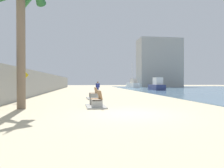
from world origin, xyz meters
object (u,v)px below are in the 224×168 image
(bench_far, at_px, (94,96))
(boat_far_right, at_px, (157,85))
(person_walking, at_px, (98,87))
(palm_tree, at_px, (20,6))
(boat_mid_bay, at_px, (133,84))
(pedestrian_sign, at_px, (23,82))
(bench_near, at_px, (96,103))

(bench_far, bearing_deg, boat_far_right, 54.03)
(person_walking, relative_size, boat_far_right, 0.35)
(palm_tree, relative_size, boat_mid_bay, 1.01)
(palm_tree, bearing_deg, pedestrian_sign, 104.98)
(bench_far, relative_size, person_walking, 1.44)
(palm_tree, xyz_separation_m, boat_mid_bay, (15.54, 38.90, -4.65))
(person_walking, bearing_deg, bench_far, -96.52)
(boat_far_right, xyz_separation_m, pedestrian_sign, (-16.81, -18.18, 0.66))
(palm_tree, xyz_separation_m, bench_far, (4.18, 6.06, -5.30))
(boat_mid_bay, xyz_separation_m, pedestrian_sign, (-16.57, -35.04, 0.60))
(palm_tree, height_order, boat_mid_bay, palm_tree)
(bench_far, bearing_deg, palm_tree, -124.61)
(person_walking, bearing_deg, boat_mid_bay, 67.96)
(palm_tree, distance_m, boat_far_right, 27.51)
(bench_near, bearing_deg, palm_tree, -175.43)
(pedestrian_sign, bearing_deg, person_walking, 56.07)
(person_walking, height_order, boat_mid_bay, boat_mid_bay)
(pedestrian_sign, bearing_deg, boat_mid_bay, 64.70)
(person_walking, height_order, pedestrian_sign, pedestrian_sign)
(boat_mid_bay, bearing_deg, palm_tree, -111.77)
(palm_tree, relative_size, boat_far_right, 1.64)
(palm_tree, distance_m, boat_mid_bay, 42.15)
(bench_near, bearing_deg, person_walking, 86.05)
(pedestrian_sign, bearing_deg, boat_far_right, 47.25)
(bench_far, relative_size, pedestrian_sign, 0.91)
(palm_tree, distance_m, bench_near, 6.71)
(person_walking, bearing_deg, palm_tree, -111.22)
(boat_mid_bay, bearing_deg, person_walking, -112.04)
(boat_mid_bay, bearing_deg, bench_far, -109.07)
(pedestrian_sign, bearing_deg, bench_far, 22.93)
(bench_near, height_order, boat_far_right, boat_far_right)
(palm_tree, xyz_separation_m, boat_far_right, (15.78, 22.04, -4.71))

